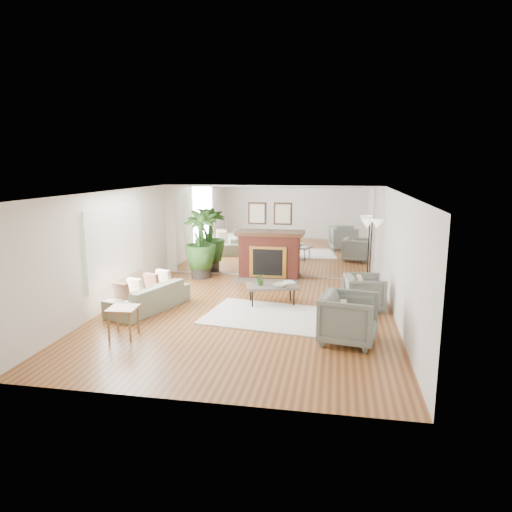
% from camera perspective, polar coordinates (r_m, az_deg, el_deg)
% --- Properties ---
extents(ground, '(7.00, 7.00, 0.00)m').
position_cam_1_polar(ground, '(9.41, -1.38, -7.49)').
color(ground, brown).
rests_on(ground, ground).
extents(wall_left, '(0.02, 7.00, 2.50)m').
position_cam_1_polar(wall_left, '(10.11, -18.27, 0.58)').
color(wall_left, silver).
rests_on(wall_left, ground).
extents(wall_right, '(0.02, 7.00, 2.50)m').
position_cam_1_polar(wall_right, '(8.99, 17.61, -0.65)').
color(wall_right, silver).
rests_on(wall_right, ground).
extents(wall_back, '(6.00, 0.02, 2.50)m').
position_cam_1_polar(wall_back, '(12.48, 1.79, 3.07)').
color(wall_back, silver).
rests_on(wall_back, ground).
extents(mirror_panel, '(5.40, 0.04, 2.40)m').
position_cam_1_polar(mirror_panel, '(12.46, 1.78, 3.06)').
color(mirror_panel, silver).
rests_on(mirror_panel, wall_back).
extents(window_panel, '(0.04, 2.40, 1.50)m').
position_cam_1_polar(window_panel, '(10.42, -17.12, 1.52)').
color(window_panel, '#B2E09E').
rests_on(window_panel, wall_left).
extents(fireplace, '(1.85, 0.83, 2.05)m').
position_cam_1_polar(fireplace, '(12.35, 1.62, 0.21)').
color(fireplace, maroon).
rests_on(fireplace, ground).
extents(area_rug, '(2.73, 2.12, 0.03)m').
position_cam_1_polar(area_rug, '(9.37, 1.61, -7.48)').
color(area_rug, silver).
rests_on(area_rug, ground).
extents(coffee_table, '(1.22, 0.91, 0.44)m').
position_cam_1_polar(coffee_table, '(10.07, 2.00, -3.85)').
color(coffee_table, '#6A5C54').
rests_on(coffee_table, ground).
extents(sofa, '(1.32, 2.08, 0.57)m').
position_cam_1_polar(sofa, '(9.98, -13.26, -4.99)').
color(sofa, slate).
rests_on(sofa, ground).
extents(armchair_back, '(0.91, 0.89, 0.74)m').
position_cam_1_polar(armchair_back, '(10.01, 13.39, -4.43)').
color(armchair_back, slate).
rests_on(armchair_back, ground).
extents(armchair_front, '(1.09, 1.07, 0.86)m').
position_cam_1_polar(armchair_front, '(8.09, 11.54, -7.66)').
color(armchair_front, slate).
rests_on(armchair_front, ground).
extents(side_table, '(0.52, 0.52, 0.56)m').
position_cam_1_polar(side_table, '(8.47, -16.28, -6.76)').
color(side_table, olive).
rests_on(side_table, ground).
extents(potted_ficus, '(0.89, 0.89, 1.86)m').
position_cam_1_polar(potted_ficus, '(12.43, -6.97, 1.76)').
color(potted_ficus, black).
rests_on(potted_ficus, ground).
extents(floor_lamp, '(0.55, 0.31, 1.69)m').
position_cam_1_polar(floor_lamp, '(11.88, 14.28, 3.27)').
color(floor_lamp, black).
rests_on(floor_lamp, ground).
extents(tabletop_plant, '(0.27, 0.24, 0.27)m').
position_cam_1_polar(tabletop_plant, '(10.04, 0.58, -2.88)').
color(tabletop_plant, '#356324').
rests_on(tabletop_plant, coffee_table).
extents(fruit_bowl, '(0.34, 0.34, 0.07)m').
position_cam_1_polar(fruit_bowl, '(9.92, 3.01, -3.67)').
color(fruit_bowl, olive).
rests_on(fruit_bowl, coffee_table).
extents(book, '(0.32, 0.36, 0.02)m').
position_cam_1_polar(book, '(10.24, 3.63, -3.34)').
color(book, olive).
rests_on(book, coffee_table).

